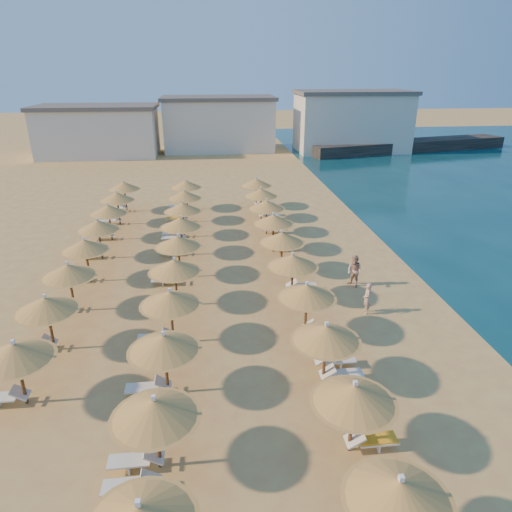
{
  "coord_description": "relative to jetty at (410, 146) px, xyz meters",
  "views": [
    {
      "loc": [
        -1.81,
        -19.39,
        11.1
      ],
      "look_at": [
        0.72,
        4.0,
        1.3
      ],
      "focal_mm": 32.0,
      "sensor_mm": 36.0,
      "label": 1
    }
  ],
  "objects": [
    {
      "name": "loungers",
      "position": [
        -29.37,
        -40.04,
        -0.41
      ],
      "size": [
        13.83,
        30.63,
        0.66
      ],
      "color": "silver",
      "rests_on": "ground"
    },
    {
      "name": "jetty",
      "position": [
        0.0,
        0.0,
        0.0
      ],
      "size": [
        30.13,
        10.61,
        1.5
      ],
      "primitive_type": "cube",
      "rotation": [
        0.0,
        0.0,
        0.23
      ],
      "color": "black",
      "rests_on": "ground"
    },
    {
      "name": "parasol_row_east",
      "position": [
        -24.61,
        -40.59,
        1.37
      ],
      "size": [
        2.64,
        32.72,
        2.63
      ],
      "color": "brown",
      "rests_on": "ground"
    },
    {
      "name": "ground",
      "position": [
        -26.85,
        -43.36,
        -0.75
      ],
      "size": [
        220.0,
        220.0,
        0.0
      ],
      "primitive_type": "plane",
      "color": "tan",
      "rests_on": "ground"
    },
    {
      "name": "beachgoer_b",
      "position": [
        -20.97,
        -41.07,
        0.14
      ],
      "size": [
        1.04,
        1.1,
        1.79
      ],
      "primitive_type": "imported",
      "rotation": [
        0.0,
        0.0,
        -1.0
      ],
      "color": "tan",
      "rests_on": "ground"
    },
    {
      "name": "parasol_row_inland",
      "position": [
        -35.4,
        -37.25,
        1.37
      ],
      "size": [
        2.64,
        26.03,
        2.63
      ],
      "color": "brown",
      "rests_on": "ground"
    },
    {
      "name": "beachgoer_a",
      "position": [
        -21.26,
        -44.0,
        0.05
      ],
      "size": [
        0.45,
        0.62,
        1.59
      ],
      "primitive_type": "imported",
      "rotation": [
        0.0,
        0.0,
        -1.7
      ],
      "color": "tan",
      "rests_on": "ground"
    },
    {
      "name": "hotel_blocks",
      "position": [
        -24.67,
        1.98,
        2.95
      ],
      "size": [
        49.91,
        11.41,
        8.1
      ],
      "color": "beige",
      "rests_on": "ground"
    },
    {
      "name": "parasol_row_west",
      "position": [
        -30.42,
        -40.59,
        1.37
      ],
      "size": [
        2.64,
        32.72,
        2.63
      ],
      "color": "brown",
      "rests_on": "ground"
    }
  ]
}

